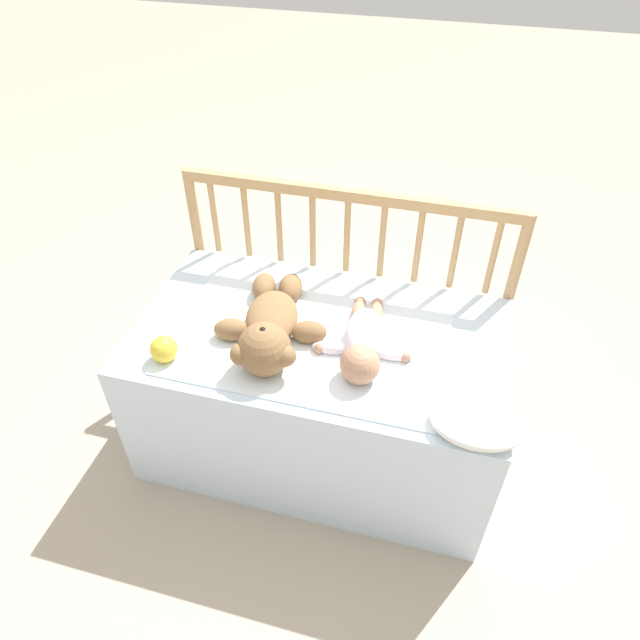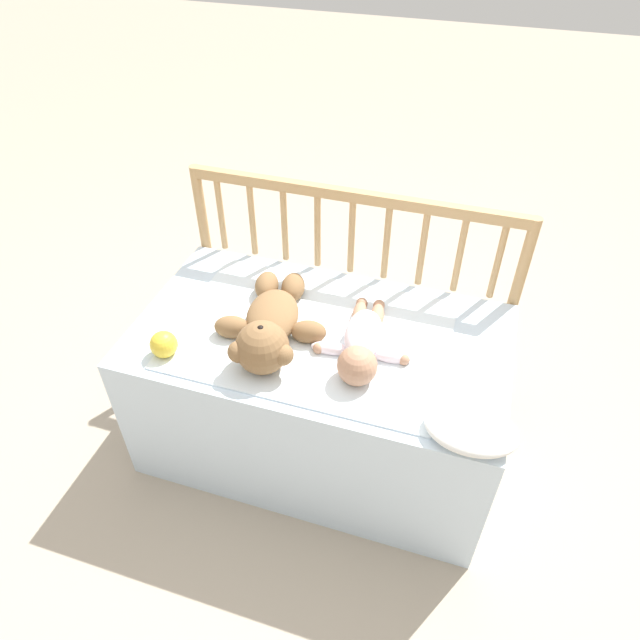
{
  "view_description": "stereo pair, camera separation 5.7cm",
  "coord_description": "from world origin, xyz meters",
  "px_view_note": "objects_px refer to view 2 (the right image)",
  "views": [
    {
      "loc": [
        0.33,
        -1.24,
        1.7
      ],
      "look_at": [
        0.0,
        -0.0,
        0.58
      ],
      "focal_mm": 32.0,
      "sensor_mm": 36.0,
      "label": 1
    },
    {
      "loc": [
        0.38,
        -1.22,
        1.7
      ],
      "look_at": [
        0.0,
        -0.0,
        0.58
      ],
      "focal_mm": 32.0,
      "sensor_mm": 36.0,
      "label": 2
    }
  ],
  "objects_px": {
    "baby": "(362,343)",
    "toy_ball": "(164,344)",
    "teddy_bear": "(269,326)",
    "small_pillow": "(471,429)"
  },
  "relations": [
    {
      "from": "baby",
      "to": "toy_ball",
      "type": "distance_m",
      "value": 0.57
    },
    {
      "from": "small_pillow",
      "to": "toy_ball",
      "type": "height_order",
      "value": "toy_ball"
    },
    {
      "from": "baby",
      "to": "small_pillow",
      "type": "distance_m",
      "value": 0.4
    },
    {
      "from": "teddy_bear",
      "to": "baby",
      "type": "height_order",
      "value": "teddy_bear"
    },
    {
      "from": "baby",
      "to": "toy_ball",
      "type": "height_order",
      "value": "baby"
    },
    {
      "from": "toy_ball",
      "to": "baby",
      "type": "bearing_deg",
      "value": 17.8
    },
    {
      "from": "toy_ball",
      "to": "small_pillow",
      "type": "bearing_deg",
      "value": -2.15
    },
    {
      "from": "teddy_bear",
      "to": "small_pillow",
      "type": "xyz_separation_m",
      "value": [
        0.61,
        -0.18,
        -0.03
      ]
    },
    {
      "from": "baby",
      "to": "teddy_bear",
      "type": "bearing_deg",
      "value": -174.6
    },
    {
      "from": "teddy_bear",
      "to": "toy_ball",
      "type": "bearing_deg",
      "value": -150.99
    }
  ]
}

